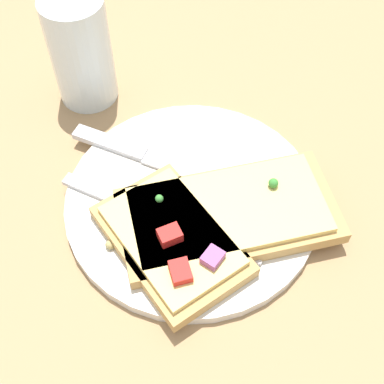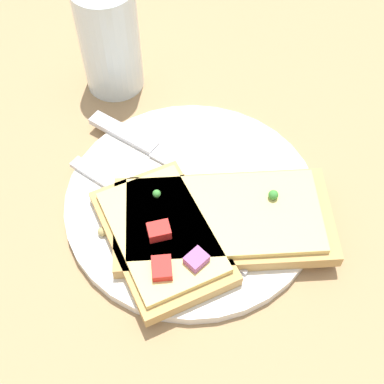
{
  "view_description": "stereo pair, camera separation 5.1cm",
  "coord_description": "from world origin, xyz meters",
  "px_view_note": "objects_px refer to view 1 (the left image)",
  "views": [
    {
      "loc": [
        0.07,
        -0.28,
        0.44
      ],
      "look_at": [
        0.0,
        0.0,
        0.02
      ],
      "focal_mm": 50.0,
      "sensor_mm": 36.0,
      "label": 1
    },
    {
      "loc": [
        0.12,
        -0.26,
        0.44
      ],
      "look_at": [
        0.0,
        0.0,
        0.02
      ],
      "focal_mm": 50.0,
      "sensor_mm": 36.0,
      "label": 2
    }
  ],
  "objects_px": {
    "drinking_glass": "(81,51)",
    "plate": "(192,201)",
    "fork": "(171,222)",
    "pizza_slice_main": "(228,214)",
    "pizza_slice_corner": "(172,240)",
    "knife": "(153,158)"
  },
  "relations": [
    {
      "from": "drinking_glass",
      "to": "plate",
      "type": "bearing_deg",
      "value": -39.09
    },
    {
      "from": "plate",
      "to": "fork",
      "type": "bearing_deg",
      "value": -110.9
    },
    {
      "from": "pizza_slice_main",
      "to": "drinking_glass",
      "type": "relative_size",
      "value": 1.81
    },
    {
      "from": "pizza_slice_corner",
      "to": "knife",
      "type": "bearing_deg",
      "value": 157.08
    },
    {
      "from": "knife",
      "to": "pizza_slice_main",
      "type": "relative_size",
      "value": 0.96
    },
    {
      "from": "plate",
      "to": "fork",
      "type": "height_order",
      "value": "fork"
    },
    {
      "from": "pizza_slice_corner",
      "to": "pizza_slice_main",
      "type": "bearing_deg",
      "value": 82.97
    },
    {
      "from": "fork",
      "to": "plate",
      "type": "bearing_deg",
      "value": 81.3
    },
    {
      "from": "knife",
      "to": "drinking_glass",
      "type": "height_order",
      "value": "drinking_glass"
    },
    {
      "from": "fork",
      "to": "pizza_slice_corner",
      "type": "bearing_deg",
      "value": -59.58
    },
    {
      "from": "plate",
      "to": "pizza_slice_main",
      "type": "distance_m",
      "value": 0.04
    },
    {
      "from": "pizza_slice_corner",
      "to": "drinking_glass",
      "type": "bearing_deg",
      "value": 170.45
    },
    {
      "from": "pizza_slice_corner",
      "to": "drinking_glass",
      "type": "distance_m",
      "value": 0.23
    },
    {
      "from": "plate",
      "to": "fork",
      "type": "relative_size",
      "value": 1.18
    },
    {
      "from": "fork",
      "to": "knife",
      "type": "xyz_separation_m",
      "value": [
        -0.04,
        0.07,
        0.0
      ]
    },
    {
      "from": "plate",
      "to": "pizza_slice_main",
      "type": "xyz_separation_m",
      "value": [
        0.04,
        -0.02,
        0.02
      ]
    },
    {
      "from": "fork",
      "to": "pizza_slice_main",
      "type": "relative_size",
      "value": 0.93
    },
    {
      "from": "plate",
      "to": "pizza_slice_main",
      "type": "height_order",
      "value": "pizza_slice_main"
    },
    {
      "from": "plate",
      "to": "drinking_glass",
      "type": "relative_size",
      "value": 1.99
    },
    {
      "from": "fork",
      "to": "drinking_glass",
      "type": "bearing_deg",
      "value": 143.82
    },
    {
      "from": "pizza_slice_corner",
      "to": "drinking_glass",
      "type": "xyz_separation_m",
      "value": [
        -0.14,
        0.18,
        0.04
      ]
    },
    {
      "from": "plate",
      "to": "pizza_slice_main",
      "type": "bearing_deg",
      "value": -22.62
    }
  ]
}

